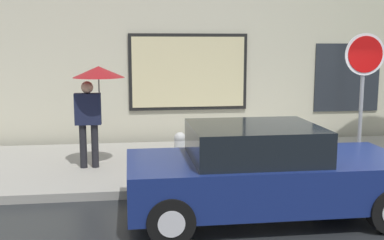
% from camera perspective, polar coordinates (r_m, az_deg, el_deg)
% --- Properties ---
extents(ground_plane, '(60.00, 60.00, 0.00)m').
position_cam_1_polar(ground_plane, '(7.91, 18.49, -10.32)').
color(ground_plane, black).
extents(sidewalk, '(20.00, 4.00, 0.15)m').
position_cam_1_polar(sidewalk, '(10.55, 11.33, -4.77)').
color(sidewalk, gray).
rests_on(sidewalk, ground).
extents(building_facade, '(20.00, 0.67, 7.00)m').
position_cam_1_polar(building_facade, '(12.67, 8.02, 13.12)').
color(building_facade, beige).
rests_on(building_facade, ground).
extents(parked_car, '(4.12, 1.88, 1.40)m').
position_cam_1_polar(parked_car, '(7.14, 8.66, -6.27)').
color(parked_car, navy).
rests_on(parked_car, ground).
extents(fire_hydrant, '(0.30, 0.44, 0.80)m').
position_cam_1_polar(fire_hydrant, '(8.89, -1.46, -4.08)').
color(fire_hydrant, white).
rests_on(fire_hydrant, sidewalk).
extents(pedestrian_with_umbrella, '(1.01, 1.01, 2.01)m').
position_cam_1_polar(pedestrian_with_umbrella, '(9.39, -11.62, 3.86)').
color(pedestrian_with_umbrella, black).
rests_on(pedestrian_with_umbrella, sidewalk).
extents(stop_sign, '(0.76, 0.10, 2.62)m').
position_cam_1_polar(stop_sign, '(9.18, 19.97, 5.01)').
color(stop_sign, gray).
rests_on(stop_sign, sidewalk).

